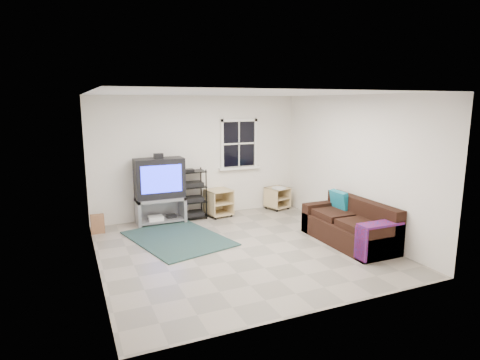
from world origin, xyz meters
name	(u,v)px	position (x,y,z in m)	size (l,w,h in m)	color
room	(239,147)	(0.95, 2.27, 1.48)	(4.60, 4.62, 4.60)	gray
tv_unit	(160,185)	(-0.92, 2.03, 0.80)	(0.99, 0.49, 1.45)	gray
av_rack	(193,197)	(-0.21, 2.08, 0.47)	(0.54, 0.39, 1.07)	black
side_table_left	(218,202)	(0.36, 2.07, 0.32)	(0.57, 0.57, 0.59)	#D4B983
side_table_right	(277,196)	(1.83, 2.07, 0.30)	(0.57, 0.57, 0.53)	#D4B983
sofa	(350,227)	(1.90, -0.50, 0.29)	(0.81, 1.83, 0.84)	black
shag_rug	(178,238)	(-0.86, 0.90, 0.01)	(1.42, 1.96, 0.02)	black
paper_bag	(98,224)	(-2.18, 1.86, 0.18)	(0.25, 0.16, 0.36)	brown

